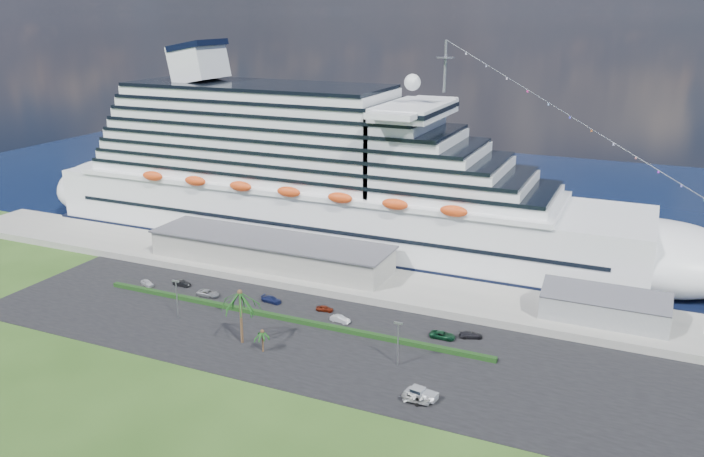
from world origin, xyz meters
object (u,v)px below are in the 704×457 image
at_px(parked_car_3, 271,299).
at_px(pickup_truck, 421,393).
at_px(boat_trailer, 417,398).
at_px(cruise_ship, 326,183).

xyz_separation_m(parked_car_3, pickup_truck, (41.96, -23.70, 0.36)).
bearing_deg(boat_trailer, cruise_ship, 126.17).
distance_m(parked_car_3, pickup_truck, 48.19).
bearing_deg(parked_car_3, boat_trailer, -114.63).
height_order(cruise_ship, pickup_truck, cruise_ship).
distance_m(cruise_ship, pickup_truck, 82.91).
distance_m(cruise_ship, boat_trailer, 84.07).
xyz_separation_m(cruise_ship, parked_car_3, (6.97, -41.40, -15.90)).
relative_size(pickup_truck, boat_trailer, 1.02).
bearing_deg(pickup_truck, boat_trailer, -96.09).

